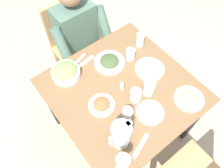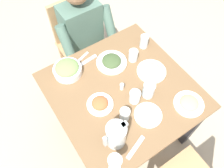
# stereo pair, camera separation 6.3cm
# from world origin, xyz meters

# --- Properties ---
(ground_plane) EXTENTS (8.00, 8.00, 0.00)m
(ground_plane) POSITION_xyz_m (0.00, 0.00, 0.00)
(ground_plane) COLOR tan
(dining_table) EXTENTS (0.95, 0.95, 0.72)m
(dining_table) POSITION_xyz_m (0.00, 0.00, 0.61)
(dining_table) COLOR brown
(dining_table) RESTS_ON ground_plane
(chair_near) EXTENTS (0.40, 0.40, 0.86)m
(chair_near) POSITION_xyz_m (-0.07, -0.81, 0.49)
(chair_near) COLOR tan
(chair_near) RESTS_ON ground_plane
(diner_near) EXTENTS (0.48, 0.53, 1.16)m
(diner_near) POSITION_xyz_m (-0.07, -0.61, 0.63)
(diner_near) COLOR #4C6B5B
(diner_near) RESTS_ON ground_plane
(water_pitcher) EXTENTS (0.16, 0.12, 0.19)m
(water_pitcher) POSITION_xyz_m (0.24, 0.27, 0.82)
(water_pitcher) COLOR silver
(water_pitcher) RESTS_ON dining_table
(salad_bowl) EXTENTS (0.20, 0.20, 0.09)m
(salad_bowl) POSITION_xyz_m (0.25, -0.34, 0.76)
(salad_bowl) COLOR white
(salad_bowl) RESTS_ON dining_table
(plate_rice_curry) EXTENTS (0.18, 0.18, 0.05)m
(plate_rice_curry) POSITION_xyz_m (0.19, 0.01, 0.74)
(plate_rice_curry) COLOR white
(plate_rice_curry) RESTS_ON dining_table
(plate_beans) EXTENTS (0.21, 0.21, 0.04)m
(plate_beans) POSITION_xyz_m (-0.26, -0.01, 0.74)
(plate_beans) COLOR white
(plate_beans) RESTS_ON dining_table
(plate_yoghurt) EXTENTS (0.18, 0.18, 0.05)m
(plate_yoghurt) POSITION_xyz_m (-0.02, 0.25, 0.74)
(plate_yoghurt) COLOR white
(plate_yoghurt) RESTS_ON dining_table
(plate_dolmas) EXTENTS (0.23, 0.23, 0.05)m
(plate_dolmas) POSITION_xyz_m (-0.07, -0.24, 0.74)
(plate_dolmas) COLOR white
(plate_dolmas) RESTS_ON dining_table
(plate_fries) EXTENTS (0.20, 0.20, 0.04)m
(plate_fries) POSITION_xyz_m (-0.30, 0.34, 0.74)
(plate_fries) COLOR white
(plate_fries) RESTS_ON dining_table
(water_glass_by_pitcher) EXTENTS (0.07, 0.07, 0.09)m
(water_glass_by_pitcher) POSITION_xyz_m (0.11, 0.18, 0.77)
(water_glass_by_pitcher) COLOR silver
(water_glass_by_pitcher) RESTS_ON dining_table
(water_glass_near_right) EXTENTS (0.06, 0.06, 0.11)m
(water_glass_near_right) POSITION_xyz_m (-0.37, -0.24, 0.78)
(water_glass_near_right) COLOR silver
(water_glass_near_right) RESTS_ON dining_table
(water_glass_far_left) EXTENTS (0.07, 0.07, 0.09)m
(water_glass_far_left) POSITION_xyz_m (-0.22, -0.18, 0.77)
(water_glass_far_left) COLOR silver
(water_glass_far_left) RESTS_ON dining_table
(water_glass_near_left) EXTENTS (0.07, 0.07, 0.09)m
(water_glass_near_left) POSITION_xyz_m (-0.02, 0.11, 0.77)
(water_glass_near_left) COLOR silver
(water_glass_near_left) RESTS_ON dining_table
(wine_glass) EXTENTS (0.08, 0.08, 0.20)m
(wine_glass) POSITION_xyz_m (0.34, 0.41, 0.86)
(wine_glass) COLOR silver
(wine_glass) RESTS_ON dining_table
(oil_carafe) EXTENTS (0.08, 0.08, 0.16)m
(oil_carafe) POSITION_xyz_m (-0.12, 0.13, 0.78)
(oil_carafe) COLOR silver
(oil_carafe) RESTS_ON dining_table
(salt_shaker) EXTENTS (0.03, 0.03, 0.05)m
(salt_shaker) POSITION_xyz_m (-0.00, -0.01, 0.75)
(salt_shaker) COLOR white
(salt_shaker) RESTS_ON dining_table
(fork_near) EXTENTS (0.17, 0.08, 0.01)m
(fork_near) POSITION_xyz_m (0.17, 0.38, 0.73)
(fork_near) COLOR silver
(fork_near) RESTS_ON dining_table
(knife_near) EXTENTS (0.18, 0.08, 0.01)m
(knife_near) POSITION_xyz_m (0.12, -0.39, 0.73)
(knife_near) COLOR silver
(knife_near) RESTS_ON dining_table
(fork_far) EXTENTS (0.17, 0.04, 0.01)m
(fork_far) POSITION_xyz_m (0.08, -0.35, 0.73)
(fork_far) COLOR silver
(fork_far) RESTS_ON dining_table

